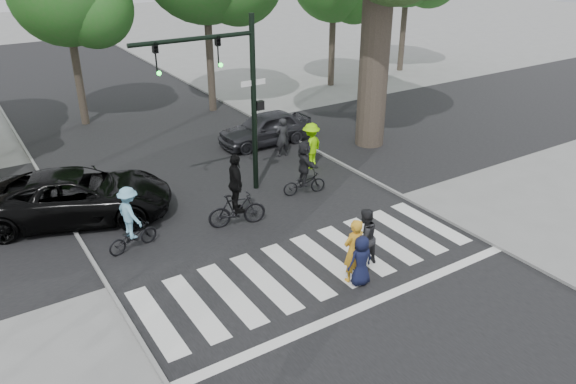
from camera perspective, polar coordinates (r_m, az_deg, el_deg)
name	(u,v)px	position (r m, az deg, el deg)	size (l,w,h in m)	color
ground	(334,283)	(14.91, 4.67, -9.17)	(120.00, 120.00, 0.00)	gray
road_stem	(243,209)	(18.54, -4.64, -1.74)	(10.00, 70.00, 0.01)	black
road_cross	(204,178)	(20.99, -8.55, 1.43)	(70.00, 10.00, 0.01)	black
curb_left	(87,251)	(17.07, -19.79, -5.69)	(0.10, 70.00, 0.10)	gray
curb_right	(362,175)	(21.10, 7.50, 1.76)	(0.10, 70.00, 0.10)	gray
crosswalk	(319,271)	(15.34, 3.17, -7.97)	(10.00, 3.85, 0.01)	silver
traffic_signal	(230,83)	(18.31, -5.90, 10.93)	(4.45, 0.29, 6.00)	black
pedestrian_woman	(354,251)	(14.58, 6.70, -5.95)	(0.65, 0.43, 1.78)	gold
pedestrian_child	(361,261)	(14.57, 7.42, -6.92)	(0.68, 0.45, 1.40)	#121634
pedestrian_adult	(364,237)	(15.32, 7.74, -4.59)	(0.82, 0.64, 1.68)	black
cyclist_left	(131,223)	(16.48, -15.68, -3.07)	(1.61, 1.10, 1.95)	black
cyclist_mid	(236,197)	(17.14, -5.26, -0.54)	(1.87, 1.17, 2.36)	black
cyclist_right	(304,171)	(19.19, 1.67, 2.17)	(1.61, 1.49, 1.94)	black
car_suv	(78,196)	(18.76, -20.55, -0.35)	(2.64, 5.73, 1.59)	black
car_grey	(265,128)	(23.92, -2.32, 6.50)	(1.63, 4.06, 1.38)	#2D2E33
bystander_hivis	(311,146)	(21.36, 2.34, 4.71)	(1.15, 0.66, 1.78)	#8EF505
bystander_dark	(282,137)	(22.48, -0.58, 5.56)	(0.59, 0.38, 1.60)	black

